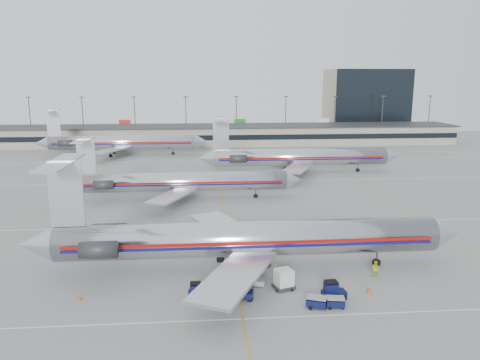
{
  "coord_description": "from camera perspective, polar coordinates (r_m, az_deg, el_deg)",
  "views": [
    {
      "loc": [
        -3.4,
        -56.77,
        21.43
      ],
      "look_at": [
        2.91,
        20.81,
        4.5
      ],
      "focal_mm": 35.0,
      "sensor_mm": 36.0,
      "label": 1
    }
  ],
  "objects": [
    {
      "name": "apron_markings",
      "position": [
        70.2,
        -1.66,
        -5.5
      ],
      "size": [
        160.0,
        0.15,
        0.02
      ],
      "primitive_type": "cube",
      "color": "silver",
      "rests_on": "ground"
    },
    {
      "name": "terminal",
      "position": [
        155.86,
        -3.39,
        5.52
      ],
      "size": [
        162.0,
        17.0,
        6.25
      ],
      "color": "gray",
      "rests_on": "ground"
    },
    {
      "name": "cart_outer",
      "position": [
        47.08,
        11.54,
        -14.37
      ],
      "size": [
        1.87,
        1.41,
        0.97
      ],
      "rotation": [
        0.0,
        0.0,
        -0.14
      ],
      "color": "#090E35",
      "rests_on": "ground"
    },
    {
      "name": "jet_foreground",
      "position": [
        53.06,
        0.01,
        -7.14
      ],
      "size": [
        50.01,
        29.45,
        13.09
      ],
      "color": "silver",
      "rests_on": "ground"
    },
    {
      "name": "belt_loader",
      "position": [
        50.67,
        1.04,
        -11.99
      ],
      "size": [
        4.5,
        2.3,
        2.3
      ],
      "rotation": [
        0.0,
        0.0,
        -0.28
      ],
      "color": "gray",
      "rests_on": "ground"
    },
    {
      "name": "cone_right",
      "position": [
        50.82,
        15.45,
        -12.73
      ],
      "size": [
        0.55,
        0.55,
        0.66
      ],
      "primitive_type": "cone",
      "rotation": [
        0.0,
        0.0,
        -0.15
      ],
      "color": "#CC4406",
      "rests_on": "ground"
    },
    {
      "name": "ground",
      "position": [
        60.78,
        -1.16,
        -8.38
      ],
      "size": [
        260.0,
        260.0,
        0.0
      ],
      "primitive_type": "plane",
      "color": "gray",
      "rests_on": "ground"
    },
    {
      "name": "tug_right",
      "position": [
        48.41,
        11.23,
        -13.11
      ],
      "size": [
        2.47,
        1.45,
        1.91
      ],
      "rotation": [
        0.0,
        0.0,
        0.12
      ],
      "color": "#090E35",
      "rests_on": "ground"
    },
    {
      "name": "jet_third_row",
      "position": [
        108.67,
        6.89,
        2.81
      ],
      "size": [
        47.09,
        28.96,
        12.88
      ],
      "color": "silver",
      "rests_on": "ground"
    },
    {
      "name": "ramp_worker_far",
      "position": [
        54.44,
        16.23,
        -10.39
      ],
      "size": [
        1.08,
        0.97,
        1.82
      ],
      "primitive_type": "imported",
      "rotation": [
        0.0,
        0.0,
        -0.38
      ],
      "color": "#B7CF13",
      "rests_on": "ground"
    },
    {
      "name": "uld_container",
      "position": [
        49.74,
        5.35,
        -11.94
      ],
      "size": [
        2.46,
        2.25,
        2.13
      ],
      "rotation": [
        0.0,
        0.0,
        0.33
      ],
      "color": "#2D2D30",
      "rests_on": "ground"
    },
    {
      "name": "tug_center",
      "position": [
        47.38,
        -0.18,
        -13.37
      ],
      "size": [
        2.69,
        1.67,
        2.04
      ],
      "rotation": [
        0.0,
        0.0,
        -0.17
      ],
      "color": "#090E35",
      "rests_on": "ground"
    },
    {
      "name": "distant_building",
      "position": [
        196.21,
        15.02,
        9.25
      ],
      "size": [
        30.0,
        20.0,
        25.0
      ],
      "primitive_type": "cube",
      "color": "tan",
      "rests_on": "ground"
    },
    {
      "name": "jet_second_row",
      "position": [
        84.8,
        -7.37,
        -0.19
      ],
      "size": [
        43.11,
        25.39,
        11.28
      ],
      "color": "silver",
      "rests_on": "ground"
    },
    {
      "name": "light_mast_row",
      "position": [
        169.29,
        -3.52,
        7.9
      ],
      "size": [
        163.6,
        0.4,
        15.28
      ],
      "color": "#38383D",
      "rests_on": "ground"
    },
    {
      "name": "jet_back_row",
      "position": [
        136.95,
        -14.49,
        4.49
      ],
      "size": [
        48.0,
        29.53,
        13.13
      ],
      "color": "silver",
      "rests_on": "ground"
    },
    {
      "name": "tug_left",
      "position": [
        47.98,
        -5.26,
        -13.32
      ],
      "size": [
        2.03,
        1.08,
        1.64
      ],
      "rotation": [
        0.0,
        0.0,
        -0.02
      ],
      "color": "#090E35",
      "rests_on": "ground"
    },
    {
      "name": "cone_left",
      "position": [
        50.14,
        -18.99,
        -13.4
      ],
      "size": [
        0.51,
        0.51,
        0.56
      ],
      "primitive_type": "cone",
      "rotation": [
        0.0,
        0.0,
        -0.28
      ],
      "color": "#CC4406",
      "rests_on": "ground"
    },
    {
      "name": "cart_inner",
      "position": [
        46.71,
        9.31,
        -14.44
      ],
      "size": [
        2.21,
        1.88,
        1.06
      ],
      "rotation": [
        0.0,
        0.0,
        -0.38
      ],
      "color": "#090E35",
      "rests_on": "ground"
    },
    {
      "name": "ramp_worker_near",
      "position": [
        52.03,
        4.42,
        -11.11
      ],
      "size": [
        0.67,
        0.71,
        1.63
      ],
      "primitive_type": "imported",
      "rotation": [
        0.0,
        0.0,
        0.9
      ],
      "color": "#BCD413",
      "rests_on": "ground"
    }
  ]
}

